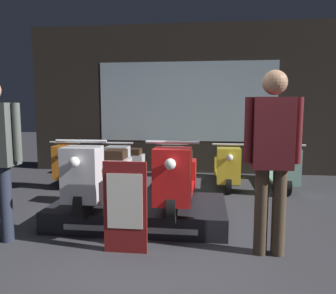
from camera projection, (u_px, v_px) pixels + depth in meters
ground_plane at (160, 255)px, 3.17m from camera, size 30.00×30.00×0.00m
shop_wall_back at (187, 100)px, 7.09m from camera, size 6.94×0.09×3.20m
display_platform at (140, 212)px, 4.09m from camera, size 2.12×1.13×0.25m
scooter_display_left at (102, 175)px, 4.08m from camera, size 0.54×1.73×0.84m
scooter_display_right at (178, 177)px, 3.97m from camera, size 0.54×1.73×0.84m
scooter_backrow_0 at (80, 164)px, 6.36m from camera, size 0.54×1.73×0.84m
scooter_backrow_1 at (127, 165)px, 6.25m from camera, size 0.54×1.73×0.84m
scooter_backrow_2 at (176, 166)px, 6.15m from camera, size 0.54×1.73×0.84m
scooter_backrow_3 at (226, 167)px, 6.04m from camera, size 0.54×1.73×0.84m
scooter_backrow_4 at (279, 168)px, 5.93m from camera, size 0.54×1.73×0.84m
person_right_browsing at (272, 150)px, 3.08m from camera, size 0.53×0.23×1.77m
price_sign_board at (125, 207)px, 3.19m from camera, size 0.43×0.04×0.91m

